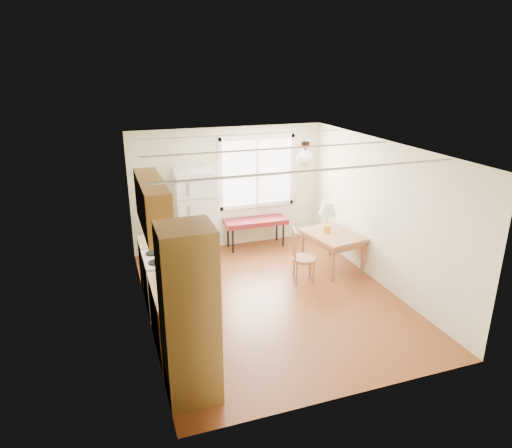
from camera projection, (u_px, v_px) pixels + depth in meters
name	position (u px, v px, depth m)	size (l,w,h in m)	color
room_shell	(273.00, 227.00, 7.15)	(4.60, 5.60, 2.62)	#5C2812
kitchen_run	(171.00, 285.00, 6.20)	(0.65, 3.40, 2.20)	brown
window_unit	(257.00, 172.00, 9.44)	(1.64, 0.05, 1.51)	white
pendant_light	(305.00, 157.00, 7.40)	(0.26, 0.26, 0.40)	black
refrigerator	(195.00, 215.00, 8.92)	(0.76, 0.77, 1.76)	white
bench	(256.00, 222.00, 9.52)	(1.33, 0.52, 0.61)	maroon
dining_table	(333.00, 239.00, 8.51)	(1.01, 1.23, 0.69)	#965A39
chair	(299.00, 253.00, 7.95)	(0.46, 0.46, 0.98)	#965A39
table_lamp	(328.00, 211.00, 8.43)	(0.33, 0.33, 0.57)	gold
coffee_maker	(176.00, 288.00, 5.70)	(0.22, 0.26, 0.36)	black
kettle	(166.00, 268.00, 6.35)	(0.12, 0.12, 0.23)	red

